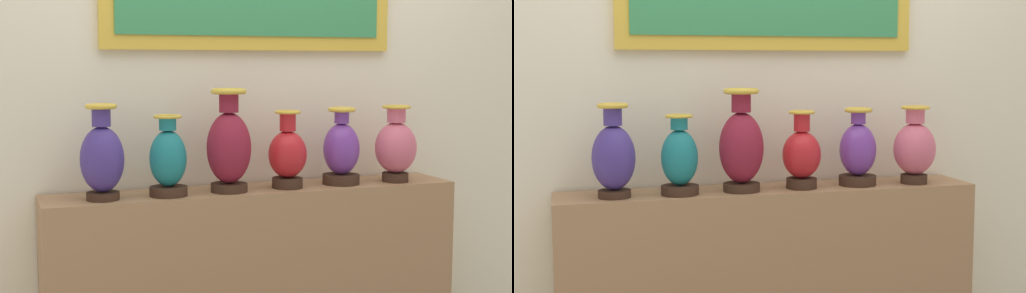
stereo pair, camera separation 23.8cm
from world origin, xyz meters
The scene contains 8 objects.
display_shelf centered at (0.00, 0.00, 0.44)m, with size 1.74×0.30×0.88m, color #99704C.
back_wall centered at (0.00, 0.21, 1.58)m, with size 3.46×0.14×3.14m.
vase_indigo centered at (-0.64, -0.05, 1.04)m, with size 0.17×0.17×0.36m.
vase_teal centered at (-0.38, -0.05, 1.02)m, with size 0.15×0.15×0.32m.
vase_burgundy centered at (-0.13, -0.04, 1.07)m, with size 0.18×0.18×0.42m.
vase_crimson centered at (0.12, -0.04, 1.02)m, with size 0.16×0.16×0.32m.
vase_violet centered at (0.38, -0.03, 1.03)m, with size 0.16×0.16×0.33m.
vase_rose centered at (0.63, -0.05, 1.04)m, with size 0.18×0.18×0.33m.
Camera 1 is at (-1.06, -2.85, 1.40)m, focal length 52.09 mm.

